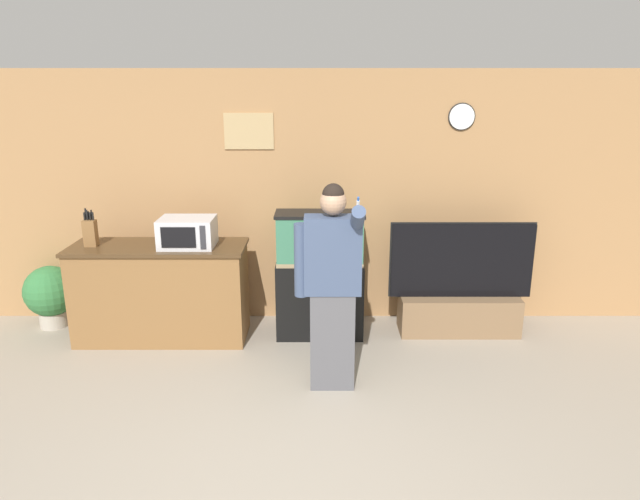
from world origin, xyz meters
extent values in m
cube|color=#A87A4C|center=(0.00, 3.02, 1.30)|extent=(10.00, 0.06, 2.60)
cube|color=tan|center=(-0.53, 2.98, 2.00)|extent=(0.50, 0.02, 0.36)
cylinder|color=white|center=(1.60, 2.98, 2.14)|extent=(0.25, 0.03, 0.25)
cylinder|color=black|center=(1.60, 2.98, 2.14)|extent=(0.27, 0.01, 0.27)
cube|color=brown|center=(-1.38, 2.45, 0.46)|extent=(1.64, 0.59, 0.92)
cube|color=#48321C|center=(-1.38, 2.45, 0.94)|extent=(1.68, 0.63, 0.03)
cube|color=silver|center=(-1.07, 2.42, 1.10)|extent=(0.51, 0.39, 0.28)
cube|color=black|center=(-1.11, 2.22, 1.10)|extent=(0.32, 0.01, 0.19)
cube|color=#2D2D33|center=(-0.89, 2.22, 1.10)|extent=(0.05, 0.01, 0.22)
cube|color=brown|center=(-2.00, 2.42, 1.08)|extent=(0.12, 0.09, 0.25)
cylinder|color=black|center=(-2.04, 2.43, 1.25)|extent=(0.02, 0.02, 0.07)
cylinder|color=black|center=(-2.01, 2.43, 1.26)|extent=(0.02, 0.02, 0.10)
cylinder|color=black|center=(-1.99, 2.43, 1.25)|extent=(0.02, 0.02, 0.07)
cylinder|color=black|center=(-1.96, 2.43, 1.25)|extent=(0.02, 0.02, 0.08)
cylinder|color=black|center=(-2.04, 2.46, 1.27)|extent=(0.02, 0.02, 0.11)
cylinder|color=black|center=(-2.01, 2.46, 1.25)|extent=(0.02, 0.02, 0.08)
cylinder|color=black|center=(-1.99, 2.46, 1.26)|extent=(0.02, 0.02, 0.09)
cube|color=black|center=(0.18, 2.51, 0.38)|extent=(0.86, 0.38, 0.76)
cube|color=#937F5B|center=(0.18, 2.51, 0.78)|extent=(0.83, 0.36, 0.04)
cube|color=#387556|center=(0.18, 2.51, 1.02)|extent=(0.82, 0.36, 0.48)
cube|color=black|center=(0.18, 2.51, 1.25)|extent=(0.86, 0.38, 0.03)
cube|color=brown|center=(1.60, 2.58, 0.19)|extent=(1.20, 0.40, 0.39)
cube|color=black|center=(1.60, 2.58, 0.76)|extent=(1.41, 0.05, 0.74)
cube|color=black|center=(1.60, 2.61, 0.76)|extent=(1.44, 0.01, 0.77)
cube|color=#515156|center=(0.29, 1.49, 0.42)|extent=(0.36, 0.20, 0.83)
cube|color=#3D4C6B|center=(0.29, 1.49, 1.15)|extent=(0.45, 0.22, 0.63)
sphere|color=tan|center=(0.29, 1.49, 1.58)|extent=(0.21, 0.21, 0.21)
sphere|color=black|center=(0.29, 1.49, 1.63)|extent=(0.17, 0.17, 0.17)
cylinder|color=#3D4C6B|center=(0.04, 1.49, 1.10)|extent=(0.12, 0.12, 0.59)
cylinder|color=#3D4C6B|center=(0.47, 1.35, 1.46)|extent=(0.11, 0.33, 0.27)
cylinder|color=white|center=(0.47, 1.33, 1.56)|extent=(0.02, 0.06, 0.11)
cylinder|color=#2856B2|center=(0.47, 1.31, 1.62)|extent=(0.02, 0.03, 0.05)
cylinder|color=#B2A899|center=(-2.61, 2.73, 0.08)|extent=(0.28, 0.28, 0.16)
sphere|color=#33753D|center=(-2.61, 2.73, 0.39)|extent=(0.53, 0.53, 0.53)
camera|label=1|loc=(0.19, -2.83, 2.43)|focal=32.00mm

